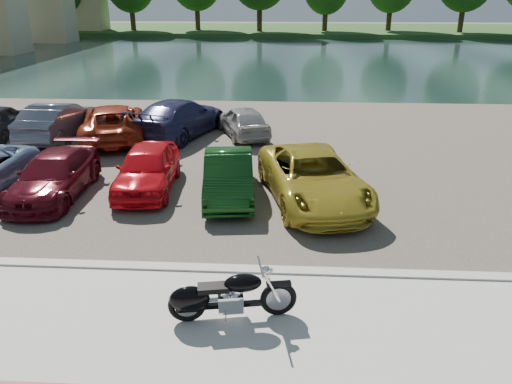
% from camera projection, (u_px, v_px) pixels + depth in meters
% --- Properties ---
extents(ground, '(200.00, 200.00, 0.00)m').
position_uv_depth(ground, '(237.00, 333.00, 8.85)').
color(ground, '#595447').
rests_on(ground, ground).
extents(promenade, '(60.00, 6.00, 0.10)m').
position_uv_depth(promenade, '(231.00, 370.00, 7.91)').
color(promenade, beige).
rests_on(promenade, ground).
extents(kerb, '(60.00, 0.30, 0.14)m').
position_uv_depth(kerb, '(245.00, 271.00, 10.68)').
color(kerb, beige).
rests_on(kerb, ground).
extents(parking_lot, '(60.00, 18.00, 0.04)m').
position_uv_depth(parking_lot, '(264.00, 150.00, 19.04)').
color(parking_lot, '#48423A').
rests_on(parking_lot, ground).
extents(river, '(120.00, 40.00, 0.00)m').
position_uv_depth(river, '(278.00, 58.00, 45.91)').
color(river, '#182C2A').
rests_on(river, ground).
extents(far_bank, '(120.00, 24.00, 0.60)m').
position_uv_depth(far_bank, '(282.00, 30.00, 75.44)').
color(far_bank, '#1F4318').
rests_on(far_bank, ground).
extents(motorcycle, '(2.31, 0.83, 1.05)m').
position_uv_depth(motorcycle, '(221.00, 297.00, 8.91)').
color(motorcycle, black).
rests_on(motorcycle, promenade).
extents(car_3, '(1.86, 4.30, 1.23)m').
position_uv_depth(car_3, '(54.00, 176.00, 14.51)').
color(car_3, '#4D0B15').
rests_on(car_3, parking_lot).
extents(car_4, '(1.84, 4.06, 1.35)m').
position_uv_depth(car_4, '(147.00, 168.00, 14.96)').
color(car_4, red).
rests_on(car_4, parking_lot).
extents(car_5, '(1.79, 4.07, 1.30)m').
position_uv_depth(car_5, '(229.00, 176.00, 14.41)').
color(car_5, '#103C12').
rests_on(car_5, parking_lot).
extents(car_6, '(3.53, 5.61, 1.45)m').
position_uv_depth(car_6, '(313.00, 177.00, 14.08)').
color(car_6, '#B09C28').
rests_on(car_6, parking_lot).
extents(car_9, '(1.74, 4.54, 1.48)m').
position_uv_depth(car_9, '(57.00, 120.00, 20.24)').
color(car_9, slate).
rests_on(car_9, parking_lot).
extents(car_10, '(3.71, 5.61, 1.43)m').
position_uv_depth(car_10, '(113.00, 122.00, 20.03)').
color(car_10, '#A0331A').
rests_on(car_10, parking_lot).
extents(car_11, '(3.69, 5.71, 1.54)m').
position_uv_depth(car_11, '(179.00, 118.00, 20.54)').
color(car_11, '#28284E').
rests_on(car_11, parking_lot).
extents(car_12, '(2.72, 4.01, 1.27)m').
position_uv_depth(car_12, '(243.00, 121.00, 20.57)').
color(car_12, '#A09F9B').
rests_on(car_12, parking_lot).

